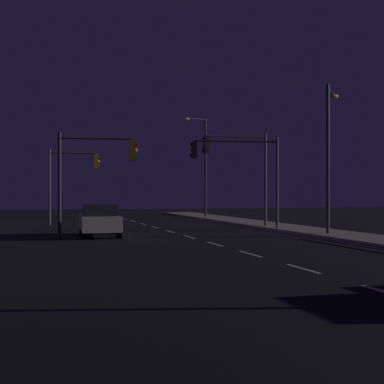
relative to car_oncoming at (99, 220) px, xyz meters
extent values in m
plane|color=black|center=(4.13, -9.05, -0.82)|extent=(112.00, 112.00, 0.00)
cube|color=silver|center=(4.13, -13.55, -0.82)|extent=(0.14, 2.00, 0.01)
cube|color=silver|center=(4.13, -9.55, -0.82)|extent=(0.14, 2.00, 0.01)
cube|color=silver|center=(4.13, -5.55, -0.82)|extent=(0.14, 2.00, 0.01)
cube|color=silver|center=(4.13, -1.55, -0.82)|extent=(0.14, 2.00, 0.01)
cube|color=silver|center=(4.13, 2.45, -0.82)|extent=(0.14, 2.00, 0.01)
cube|color=silver|center=(4.13, 6.45, -0.82)|extent=(0.14, 2.00, 0.01)
cube|color=silver|center=(4.13, 10.45, -0.82)|extent=(0.14, 2.00, 0.01)
cube|color=silver|center=(4.13, 14.45, -0.82)|extent=(0.14, 2.00, 0.01)
cube|color=silver|center=(4.13, 18.45, -0.82)|extent=(0.14, 2.00, 0.01)
cube|color=silver|center=(9.61, -4.05, -0.82)|extent=(0.14, 53.00, 0.01)
cube|color=beige|center=(0.00, -0.07, -0.15)|extent=(2.01, 4.47, 0.70)
cube|color=#1E2328|center=(0.01, 0.18, 0.47)|extent=(1.71, 2.53, 0.55)
cylinder|color=black|center=(0.74, -1.51, -0.50)|extent=(0.25, 0.65, 0.64)
cylinder|color=black|center=(-0.86, -1.44, -0.50)|extent=(0.25, 0.65, 0.64)
cylinder|color=black|center=(0.86, 1.31, -0.50)|extent=(0.25, 0.65, 0.64)
cylinder|color=black|center=(-0.74, 1.37, -0.50)|extent=(0.25, 0.65, 0.64)
cylinder|color=#4C4C51|center=(10.30, 1.96, 1.90)|extent=(0.16, 0.16, 5.16)
cylinder|color=#2D3033|center=(7.93, 2.29, 4.23)|extent=(4.75, 0.78, 0.11)
cube|color=black|center=(5.56, 2.63, 3.71)|extent=(0.32, 0.38, 0.95)
sphere|color=black|center=(5.41, 2.65, 4.01)|extent=(0.20, 0.20, 0.20)
sphere|color=orange|center=(5.41, 2.65, 3.71)|extent=(0.20, 0.20, 0.20)
sphere|color=black|center=(5.41, 2.65, 3.41)|extent=(0.20, 0.20, 0.20)
cylinder|color=#4C4C51|center=(-2.07, 10.57, 1.70)|extent=(0.16, 0.16, 5.04)
cylinder|color=#2D3033|center=(-0.56, 10.56, 3.97)|extent=(3.02, 0.14, 0.11)
cube|color=olive|center=(0.95, 10.55, 3.44)|extent=(0.28, 0.34, 0.95)
sphere|color=black|center=(1.10, 10.55, 3.74)|extent=(0.20, 0.20, 0.20)
sphere|color=orange|center=(1.10, 10.55, 3.44)|extent=(0.20, 0.20, 0.20)
sphere|color=black|center=(1.10, 10.55, 3.14)|extent=(0.20, 0.20, 0.20)
cylinder|color=#4C4C51|center=(10.51, 4.17, 2.12)|extent=(0.16, 0.16, 5.60)
cylinder|color=#2D3033|center=(8.60, 4.10, 4.67)|extent=(3.84, 0.26, 0.11)
cube|color=black|center=(6.68, 4.03, 4.14)|extent=(0.29, 0.35, 0.95)
sphere|color=black|center=(6.53, 4.02, 4.44)|extent=(0.20, 0.20, 0.20)
sphere|color=orange|center=(6.53, 4.02, 4.14)|extent=(0.20, 0.20, 0.20)
sphere|color=black|center=(6.53, 4.02, 3.84)|extent=(0.20, 0.20, 0.20)
cylinder|color=#2D3033|center=(-1.95, -1.10, 1.64)|extent=(0.16, 0.16, 4.92)
cylinder|color=#38383D|center=(-0.29, -1.31, 3.85)|extent=(3.33, 0.53, 0.11)
cube|color=olive|center=(1.37, -1.52, 3.32)|extent=(0.32, 0.37, 0.95)
sphere|color=black|center=(1.52, -1.54, 3.62)|extent=(0.20, 0.20, 0.20)
sphere|color=orange|center=(1.52, -1.54, 3.32)|extent=(0.20, 0.20, 0.20)
sphere|color=black|center=(1.52, -1.54, 3.02)|extent=(0.20, 0.20, 0.20)
cylinder|color=#38383D|center=(10.86, -2.82, 2.99)|extent=(0.18, 0.18, 7.33)
cylinder|color=#2D3033|center=(11.51, -1.95, 6.50)|extent=(1.39, 1.81, 0.10)
ellipsoid|color=#F9D172|center=(12.17, -1.08, 6.40)|extent=(0.56, 0.36, 0.24)
cylinder|color=#2D3033|center=(10.87, 17.86, 3.47)|extent=(0.18, 0.18, 8.30)
cylinder|color=#2D3033|center=(9.90, 17.43, 7.47)|extent=(1.96, 0.95, 0.10)
ellipsoid|color=#F9D172|center=(8.94, 17.00, 7.37)|extent=(0.56, 0.36, 0.24)
camera|label=1|loc=(-3.11, -28.03, 1.29)|focal=53.37mm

